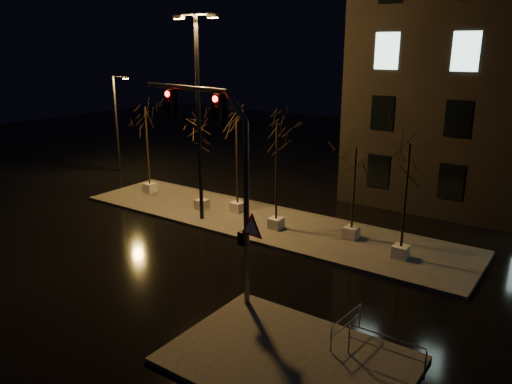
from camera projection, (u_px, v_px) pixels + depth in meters
The scene contains 14 objects.
ground at pixel (184, 262), 21.80m from camera, with size 90.00×90.00×0.00m, color black.
median at pixel (261, 222), 26.49m from camera, with size 22.00×5.00×0.15m, color #413F3A.
sidewalk_corner at pixel (289, 359), 14.91m from camera, with size 7.00×5.00×0.15m, color #413F3A.
tree_0 at pixel (146, 126), 30.47m from camera, with size 1.80×1.80×5.50m.
tree_1 at pixel (200, 144), 27.29m from camera, with size 1.80×1.80×4.97m.
tree_2 at pixel (237, 141), 26.77m from camera, with size 1.80×1.80×5.25m.
tree_3 at pixel (277, 147), 24.16m from camera, with size 1.80×1.80×5.52m.
tree_4 at pixel (355, 168), 23.13m from camera, with size 1.80×1.80×4.58m.
tree_5 at pixel (408, 170), 20.75m from camera, with size 1.80×1.80×5.21m.
traffic_signal_mast at pixel (221, 163), 17.49m from camera, with size 6.14×1.01×7.56m.
streetlight_main at pixel (198, 106), 25.11m from camera, with size 2.60×0.42×10.43m.
streetlight_far at pixel (117, 120), 36.39m from camera, with size 1.36×0.52×7.02m.
guard_rail_a at pixel (386, 346), 14.30m from camera, with size 2.32×0.08×1.00m.
guard_rail_b at pixel (346, 323), 15.67m from camera, with size 0.20×1.82×0.86m.
Camera 1 is at (14.06, -14.62, 9.11)m, focal length 35.00 mm.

